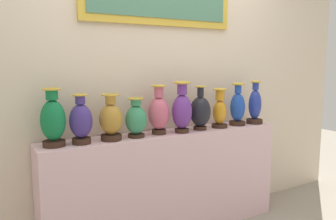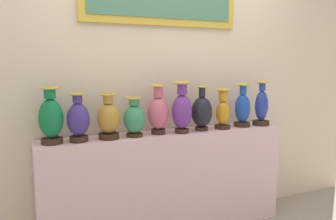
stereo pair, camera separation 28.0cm
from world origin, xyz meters
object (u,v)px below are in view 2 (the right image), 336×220
at_px(vase_sapphire, 242,108).
at_px(vase_jade, 134,119).
at_px(vase_violet, 182,110).
at_px(vase_onyx, 202,112).
at_px(vase_emerald, 51,119).
at_px(vase_cobalt, 261,107).
at_px(vase_ochre, 108,119).
at_px(vase_amber, 223,111).
at_px(vase_rose, 158,112).
at_px(vase_indigo, 78,120).

bearing_deg(vase_sapphire, vase_jade, 179.95).
xyz_separation_m(vase_violet, vase_onyx, (0.20, 0.02, -0.03)).
distance_m(vase_emerald, vase_violet, 1.03).
height_order(vase_jade, vase_sapphire, vase_sapphire).
xyz_separation_m(vase_onyx, vase_cobalt, (0.63, -0.01, 0.01)).
relative_size(vase_ochre, vase_sapphire, 0.89).
height_order(vase_violet, vase_cobalt, vase_violet).
relative_size(vase_amber, vase_sapphire, 0.90).
relative_size(vase_amber, vase_cobalt, 0.87).
bearing_deg(vase_ochre, vase_rose, 1.52).
bearing_deg(vase_emerald, vase_onyx, -1.40).
bearing_deg(vase_sapphire, vase_violet, -177.51).
bearing_deg(vase_onyx, vase_ochre, 179.27).
bearing_deg(vase_ochre, vase_amber, -0.85).
distance_m(vase_jade, vase_sapphire, 1.04).
distance_m(vase_rose, vase_violet, 0.20).
bearing_deg(vase_cobalt, vase_sapphire, 175.49).
bearing_deg(vase_violet, vase_cobalt, 0.78).
distance_m(vase_ochre, vase_onyx, 0.81).
xyz_separation_m(vase_indigo, vase_sapphire, (1.47, -0.00, 0.00)).
bearing_deg(vase_onyx, vase_cobalt, -0.76).
bearing_deg(vase_amber, vase_emerald, 178.61).
height_order(vase_ochre, vase_jade, vase_ochre).
bearing_deg(vase_ochre, vase_indigo, 179.58).
distance_m(vase_jade, vase_rose, 0.21).
bearing_deg(vase_onyx, vase_rose, 176.91).
distance_m(vase_sapphire, vase_cobalt, 0.20).
height_order(vase_emerald, vase_jade, vase_emerald).
bearing_deg(vase_emerald, vase_indigo, -5.45).
xyz_separation_m(vase_indigo, vase_cobalt, (1.67, -0.02, 0.01)).
relative_size(vase_emerald, vase_onyx, 1.07).
distance_m(vase_emerald, vase_rose, 0.83).
xyz_separation_m(vase_rose, vase_amber, (0.61, -0.03, -0.02)).
relative_size(vase_emerald, vase_rose, 1.01).
distance_m(vase_onyx, vase_amber, 0.21).
xyz_separation_m(vase_emerald, vase_ochre, (0.41, -0.02, -0.03)).
xyz_separation_m(vase_rose, vase_cobalt, (1.03, -0.03, -0.01)).
relative_size(vase_indigo, vase_ochre, 1.03).
bearing_deg(vase_amber, vase_ochre, 179.15).
xyz_separation_m(vase_amber, vase_cobalt, (0.42, -0.00, 0.01)).
relative_size(vase_jade, vase_violet, 0.73).
relative_size(vase_indigo, vase_sapphire, 0.91).
distance_m(vase_emerald, vase_jade, 0.62).
bearing_deg(vase_amber, vase_indigo, 179.23).
bearing_deg(vase_cobalt, vase_jade, 179.22).
distance_m(vase_indigo, vase_violet, 0.84).
height_order(vase_jade, vase_amber, vase_amber).
bearing_deg(vase_violet, vase_indigo, 177.82).
distance_m(vase_emerald, vase_onyx, 1.23).
height_order(vase_rose, vase_cobalt, vase_cobalt).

